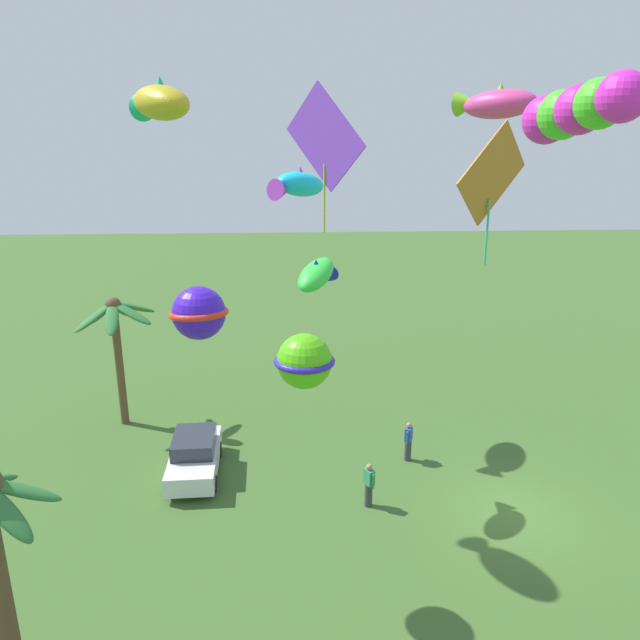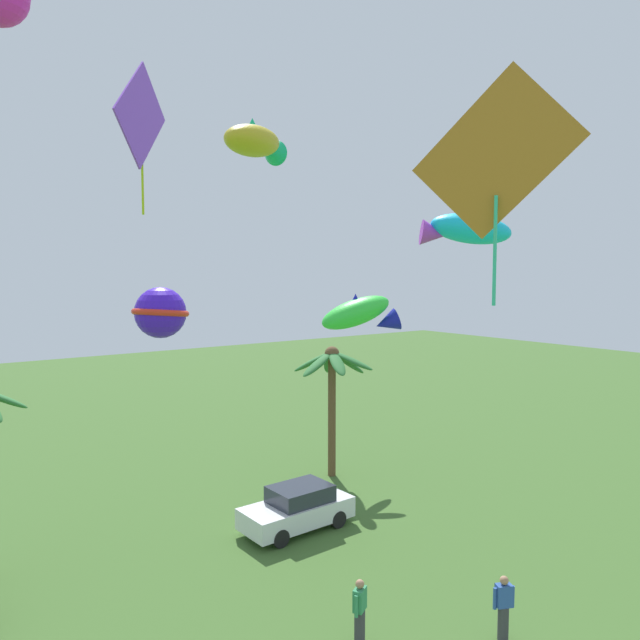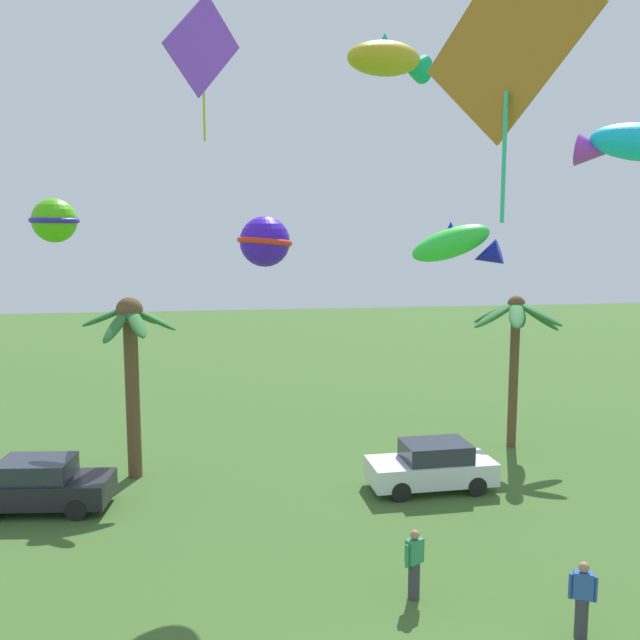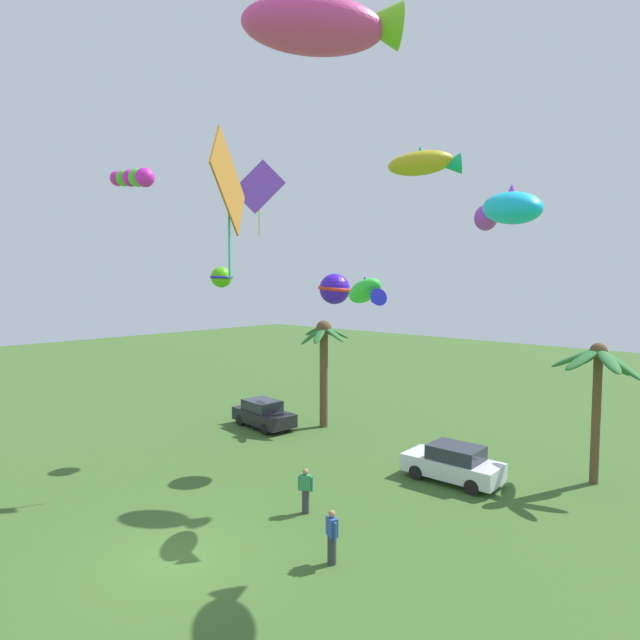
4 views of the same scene
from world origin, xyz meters
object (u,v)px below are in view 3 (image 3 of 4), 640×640
at_px(kite_fish_4, 456,245).
at_px(parked_car_0, 432,466).
at_px(kite_ball_5, 265,242).
at_px(spectator_1, 414,564).
at_px(kite_fish_2, 636,143).
at_px(kite_ball_3, 54,220).
at_px(kite_fish_0, 389,59).
at_px(palm_tree_1, 131,350).
at_px(kite_diamond_7, 203,48).
at_px(parked_car_1, 41,485).
at_px(palm_tree_0, 516,330).
at_px(kite_diamond_6, 508,45).
at_px(spectator_0, 582,599).

bearing_deg(kite_fish_4, parked_car_0, 77.18).
bearing_deg(kite_ball_5, kite_fish_4, -37.23).
distance_m(spectator_1, kite_fish_2, 11.43).
height_order(parked_car_0, kite_ball_3, kite_ball_3).
bearing_deg(kite_fish_0, kite_ball_3, -155.70).
bearing_deg(palm_tree_1, kite_diamond_7, -69.46).
distance_m(parked_car_0, kite_ball_5, 8.87).
distance_m(kite_ball_5, kite_diamond_7, 5.42).
bearing_deg(spectator_1, kite_ball_5, 120.64).
bearing_deg(kite_fish_0, parked_car_0, -0.91).
distance_m(kite_fish_0, kite_diamond_7, 6.89).
distance_m(parked_car_1, kite_diamond_7, 13.09).
xyz_separation_m(palm_tree_0, kite_ball_3, (-14.37, -7.46, 3.88)).
height_order(palm_tree_1, parked_car_1, palm_tree_1).
distance_m(palm_tree_1, kite_diamond_6, 15.61).
height_order(spectator_1, kite_fish_2, kite_fish_2).
xyz_separation_m(parked_car_1, kite_fish_4, (10.70, -4.66, 7.01)).
xyz_separation_m(kite_ball_3, kite_fish_4, (9.07, -0.68, -0.55)).
bearing_deg(kite_fish_2, kite_fish_0, 142.82).
distance_m(kite_fish_4, kite_diamond_7, 7.12).
relative_size(parked_car_0, spectator_1, 2.49).
distance_m(spectator_0, kite_diamond_7, 13.83).
bearing_deg(spectator_0, kite_diamond_7, 153.12).
relative_size(spectator_1, kite_fish_0, 0.51).
bearing_deg(palm_tree_0, kite_ball_3, -152.58).
xyz_separation_m(spectator_0, kite_fish_0, (-2.07, 8.10, 12.12)).
height_order(kite_fish_4, kite_diamond_7, kite_diamond_7).
height_order(palm_tree_1, kite_fish_0, kite_fish_0).
xyz_separation_m(kite_fish_0, kite_ball_3, (-8.55, -3.86, -4.63)).
bearing_deg(parked_car_0, kite_diamond_6, -102.28).
xyz_separation_m(spectator_1, kite_ball_3, (-7.73, 2.33, 7.49)).
relative_size(kite_diamond_6, kite_diamond_7, 1.37).
distance_m(palm_tree_1, kite_diamond_7, 10.68).
relative_size(parked_car_1, spectator_0, 2.56).
distance_m(kite_ball_3, kite_fish_4, 9.12).
xyz_separation_m(kite_fish_4, kite_ball_5, (-4.22, 3.21, 0.02)).
bearing_deg(kite_fish_0, kite_diamond_7, -139.75).
bearing_deg(kite_diamond_6, kite_fish_2, 43.91).
bearing_deg(parked_car_1, kite_ball_3, -67.75).
xyz_separation_m(parked_car_1, kite_diamond_6, (9.64, -9.73, 10.16)).
bearing_deg(kite_diamond_7, kite_ball_5, 63.98).
height_order(parked_car_0, spectator_1, spectator_1).
bearing_deg(spectator_0, kite_fish_4, 113.59).
height_order(parked_car_0, kite_fish_2, kite_fish_2).
bearing_deg(spectator_1, palm_tree_1, 128.74).
xyz_separation_m(kite_fish_0, kite_ball_5, (-3.70, -1.33, -5.16)).
bearing_deg(parked_car_0, spectator_0, -86.27).
relative_size(palm_tree_0, kite_fish_2, 1.93).
height_order(parked_car_0, parked_car_1, same).
height_order(kite_fish_4, kite_diamond_6, kite_diamond_6).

